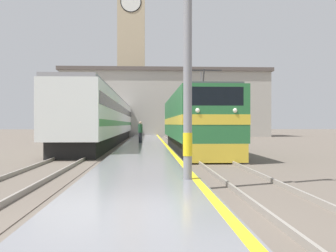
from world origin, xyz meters
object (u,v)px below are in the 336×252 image
at_px(person_on_platform, 140,132).
at_px(clock_tower, 131,43).
at_px(locomotive_train, 193,122).
at_px(catenary_mast, 191,13).
at_px(passenger_train, 108,119).

bearing_deg(person_on_platform, clock_tower, 93.37).
height_order(locomotive_train, catenary_mast, catenary_mast).
bearing_deg(locomotive_train, clock_tower, 97.43).
bearing_deg(passenger_train, person_on_platform, -64.75).
bearing_deg(person_on_platform, catenary_mast, -85.23).
distance_m(locomotive_train, clock_tower, 46.47).
height_order(locomotive_train, clock_tower, clock_tower).
bearing_deg(catenary_mast, locomotive_train, 83.04).
xyz_separation_m(locomotive_train, passenger_train, (-6.61, 12.09, 0.34)).
bearing_deg(passenger_train, clock_tower, 88.42).
bearing_deg(catenary_mast, person_on_platform, 94.77).
xyz_separation_m(passenger_train, catenary_mast, (4.82, -26.76, 2.39)).
relative_size(catenary_mast, person_on_platform, 5.24).
height_order(person_on_platform, clock_tower, clock_tower).
distance_m(catenary_mast, person_on_platform, 20.45).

